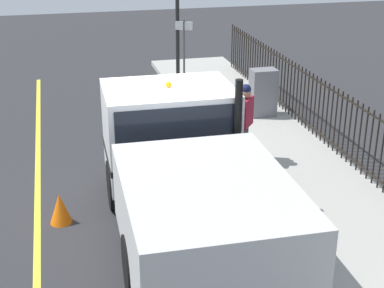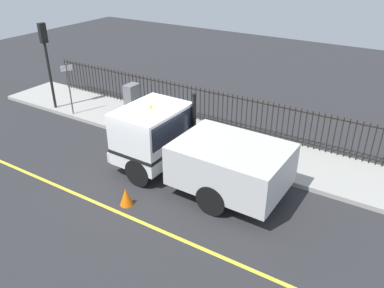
% 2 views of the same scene
% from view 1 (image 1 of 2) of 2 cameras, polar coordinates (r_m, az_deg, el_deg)
% --- Properties ---
extents(ground_plane, '(45.13, 45.13, 0.00)m').
position_cam_1_polar(ground_plane, '(11.71, -3.89, -5.03)').
color(ground_plane, '#2B2B2D').
rests_on(ground_plane, ground).
extents(sidewalk_slab, '(2.76, 20.52, 0.16)m').
position_cam_1_polar(sidewalk_slab, '(12.54, 10.50, -3.04)').
color(sidewalk_slab, '#A3A099').
rests_on(sidewalk_slab, ground).
extents(lane_marking, '(0.12, 18.46, 0.01)m').
position_cam_1_polar(lane_marking, '(11.60, -15.15, -6.10)').
color(lane_marking, yellow).
rests_on(lane_marking, ground).
extents(work_truck, '(2.58, 5.83, 2.64)m').
position_cam_1_polar(work_truck, '(9.86, -0.73, -2.32)').
color(work_truck, white).
rests_on(work_truck, ground).
extents(worker_standing, '(0.49, 0.54, 1.79)m').
position_cam_1_polar(worker_standing, '(12.43, 5.29, 2.89)').
color(worker_standing, maroon).
rests_on(worker_standing, sidewalk_slab).
extents(iron_fence, '(0.04, 17.47, 1.51)m').
position_cam_1_polar(iron_fence, '(12.75, 15.88, 1.02)').
color(iron_fence, black).
rests_on(iron_fence, sidewalk_slab).
extents(utility_cabinet, '(0.68, 0.46, 1.28)m').
position_cam_1_polar(utility_cabinet, '(15.57, 7.09, 5.11)').
color(utility_cabinet, slate).
rests_on(utility_cabinet, sidewalk_slab).
extents(traffic_cone, '(0.41, 0.41, 0.58)m').
position_cam_1_polar(traffic_cone, '(10.83, -13.01, -6.28)').
color(traffic_cone, orange).
rests_on(traffic_cone, ground).
extents(street_sign, '(0.46, 0.24, 2.32)m').
position_cam_1_polar(street_sign, '(16.83, -0.80, 9.45)').
color(street_sign, '#4C4C4C').
rests_on(street_sign, sidewalk_slab).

